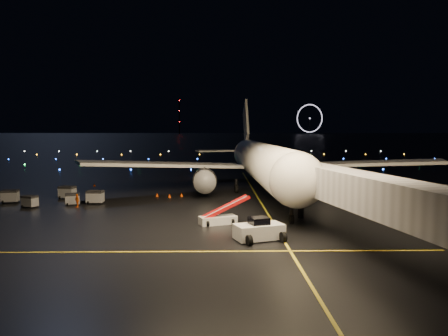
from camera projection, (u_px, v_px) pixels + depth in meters
The scene contains 19 objects.
ground at pixel (209, 142), 344.93m from camera, with size 2000.00×2000.00×0.00m, color black.
lane_centre at pixel (260, 201), 61.35m from camera, with size 0.25×80.00×0.02m, color yellow.
lane_cross at pixel (86, 252), 36.16m from camera, with size 60.00×0.25×0.02m, color yellow.
airliner at pixel (260, 141), 71.27m from camera, with size 58.05×55.15×16.45m, color white, non-canonical shape.
pushback_tug at pixel (259, 229), 40.10m from camera, with size 4.40×2.30×2.09m, color silver.
belt_loader at pixel (218, 211), 46.65m from camera, with size 5.81×1.58×2.82m, color silver, non-canonical shape.
crew_c at pixel (77, 200), 56.72m from camera, with size 1.04×0.43×1.77m, color orange.
safety_cone_0 at pixel (170, 196), 64.96m from camera, with size 0.44×0.44×0.50m, color #FD4701.
safety_cone_1 at pixel (182, 195), 65.68m from camera, with size 0.49×0.49×0.56m, color #FD4701.
safety_cone_2 at pixel (157, 195), 65.82m from camera, with size 0.43×0.43×0.49m, color #FD4701.
safety_cone_3 at pixel (94, 185), 77.07m from camera, with size 0.48×0.48×0.55m, color #FD4701.
ferris_wheel at pixel (310, 120), 763.86m from camera, with size 50.00×4.00×52.00m, color black, non-canonical shape.
radio_mast at pixel (179, 116), 779.11m from camera, with size 1.80×1.80×64.00m, color black.
taxiway_lights at pixel (199, 157), 151.74m from camera, with size 164.00×92.00×0.36m, color black, non-canonical shape.
baggage_cart_0 at pixel (73, 199), 58.39m from camera, with size 1.83×1.28×1.56m, color gray.
baggage_cart_1 at pixel (95, 197), 59.44m from camera, with size 2.12×1.48×1.80m, color gray.
baggage_cart_2 at pixel (67, 192), 63.65m from camera, with size 2.18×1.53×1.85m, color gray.
baggage_cart_3 at pixel (30, 202), 56.57m from camera, with size 1.82×1.27×1.55m, color gray.
baggage_cart_4 at pixel (10, 196), 60.11m from camera, with size 2.11×1.48×1.79m, color gray.
Camera 1 is at (5.82, -45.58, 10.22)m, focal length 35.00 mm.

